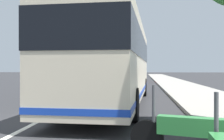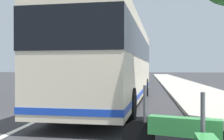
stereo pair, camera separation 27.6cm
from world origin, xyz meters
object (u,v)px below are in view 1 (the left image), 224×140
(coach_bus, at_px, (114,59))
(motorcycle_nearest_curb, at_px, (193,132))
(car_behind_bus, at_px, (89,78))
(car_far_distant, at_px, (132,74))
(car_ahead_same_lane, at_px, (134,75))
(car_oncoming, at_px, (135,76))

(coach_bus, height_order, motorcycle_nearest_curb, coach_bus)
(car_behind_bus, distance_m, car_far_distant, 19.95)
(coach_bus, distance_m, motorcycle_nearest_curb, 7.57)
(coach_bus, bearing_deg, car_ahead_same_lane, 2.36)
(coach_bus, xyz_separation_m, car_oncoming, (19.70, -0.39, -1.28))
(car_oncoming, height_order, car_far_distant, car_far_distant)
(coach_bus, height_order, car_behind_bus, coach_bus)
(car_behind_bus, distance_m, car_ahead_same_lane, 15.08)
(motorcycle_nearest_curb, bearing_deg, car_behind_bus, -58.37)
(car_ahead_same_lane, distance_m, car_far_distant, 5.11)
(car_ahead_same_lane, bearing_deg, car_far_distant, 3.44)
(motorcycle_nearest_curb, distance_m, car_oncoming, 26.87)
(motorcycle_nearest_curb, distance_m, car_ahead_same_lane, 34.75)
(car_ahead_same_lane, relative_size, car_oncoming, 1.15)
(motorcycle_nearest_curb, relative_size, car_behind_bus, 0.47)
(coach_bus, xyz_separation_m, car_behind_bus, (12.96, 3.62, -1.27))
(motorcycle_nearest_curb, xyz_separation_m, car_behind_bus, (20.08, 5.72, 0.22))
(car_far_distant, bearing_deg, car_ahead_same_lane, -174.71)
(motorcycle_nearest_curb, height_order, car_far_distant, car_far_distant)
(car_behind_bus, xyz_separation_m, car_ahead_same_lane, (14.61, -3.73, 0.02))
(motorcycle_nearest_curb, relative_size, car_far_distant, 0.47)
(car_far_distant, bearing_deg, coach_bus, 179.87)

